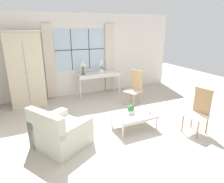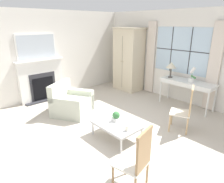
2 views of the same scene
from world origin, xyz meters
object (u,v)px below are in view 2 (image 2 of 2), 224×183
object	(u,v)px
potted_orchid	(192,76)
accent_chair_wooden	(137,158)
side_chair_wooden	(186,107)
console_table	(187,84)
armchair_upholstered	(71,103)
pillar_candle	(127,128)
potted_plant_small	(116,116)
table_lamp	(171,66)
fireplace	(41,78)
coffee_table	(117,124)
armoire	(128,59)

from	to	relation	value
potted_orchid	accent_chair_wooden	distance (m)	3.64
side_chair_wooden	console_table	bearing A→B (deg)	117.51
armchair_upholstered	pillar_candle	distance (m)	2.16
accent_chair_wooden	potted_plant_small	bearing A→B (deg)	148.03
console_table	armchair_upholstered	bearing A→B (deg)	-124.12
table_lamp	pillar_candle	xyz separation A→B (m)	(0.83, -2.77, -0.76)
fireplace	table_lamp	distance (m)	4.09
coffee_table	pillar_candle	size ratio (longest dim) A/B	7.61
fireplace	potted_orchid	bearing A→B (deg)	39.30
console_table	potted_orchid	distance (m)	0.28
potted_orchid	armchair_upholstered	bearing A→B (deg)	-126.01
armchair_upholstered	coffee_table	bearing A→B (deg)	1.66
potted_orchid	coffee_table	world-z (taller)	potted_orchid
armoire	coffee_table	xyz separation A→B (m)	(2.22, -2.69, -0.81)
potted_orchid	table_lamp	bearing A→B (deg)	-178.94
accent_chair_wooden	console_table	bearing A→B (deg)	107.90
side_chair_wooden	potted_plant_small	xyz separation A→B (m)	(-0.89, -1.33, -0.11)
potted_plant_small	console_table	bearing A→B (deg)	85.95
table_lamp	potted_orchid	world-z (taller)	table_lamp
coffee_table	accent_chair_wooden	bearing A→B (deg)	-31.66
potted_orchid	armoire	bearing A→B (deg)	-179.74
armchair_upholstered	coffee_table	xyz separation A→B (m)	(1.77, 0.05, 0.04)
potted_orchid	side_chair_wooden	distance (m)	1.50
console_table	side_chair_wooden	world-z (taller)	side_chair_wooden
fireplace	table_lamp	size ratio (longest dim) A/B	4.41
table_lamp	accent_chair_wooden	xyz separation A→B (m)	(1.69, -3.46, -0.61)
armoire	potted_orchid	distance (m)	2.46
table_lamp	accent_chair_wooden	size ratio (longest dim) A/B	0.46
fireplace	armoire	distance (m)	3.11
table_lamp	pillar_candle	size ratio (longest dim) A/B	3.60
fireplace	console_table	world-z (taller)	fireplace
armoire	accent_chair_wooden	size ratio (longest dim) A/B	2.17
armoire	pillar_candle	xyz separation A→B (m)	(2.61, -2.78, -0.71)
armchair_upholstered	coffee_table	world-z (taller)	armchair_upholstered
armoire	table_lamp	distance (m)	1.78
fireplace	coffee_table	distance (m)	3.34
side_chair_wooden	accent_chair_wooden	world-z (taller)	side_chair_wooden
armoire	table_lamp	xyz separation A→B (m)	(1.78, -0.00, 0.04)
table_lamp	armchair_upholstered	size ratio (longest dim) A/B	0.37
accent_chair_wooden	coffee_table	bearing A→B (deg)	148.34
armoire	potted_plant_small	xyz separation A→B (m)	(2.15, -2.64, -0.66)
accent_chair_wooden	pillar_candle	distance (m)	1.12
fireplace	potted_plant_small	distance (m)	3.26
table_lamp	armchair_upholstered	distance (m)	3.17
console_table	pillar_candle	world-z (taller)	console_table
fireplace	pillar_candle	bearing A→B (deg)	1.75
fireplace	table_lamp	bearing A→B (deg)	45.22
coffee_table	pillar_candle	bearing A→B (deg)	-11.99
coffee_table	potted_plant_small	bearing A→B (deg)	142.93
accent_chair_wooden	potted_plant_small	xyz separation A→B (m)	(-1.32, 0.82, -0.09)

